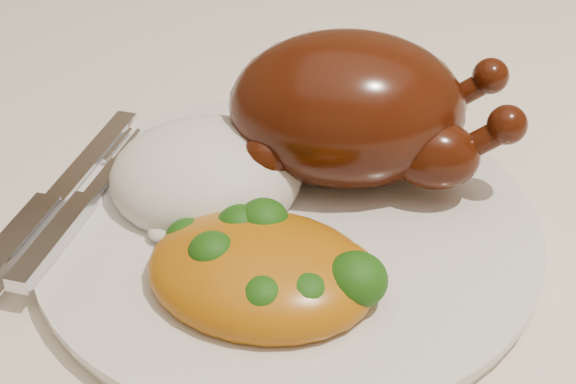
# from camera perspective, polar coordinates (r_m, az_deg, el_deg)

# --- Properties ---
(dining_table) EXTENTS (1.60, 0.90, 0.76)m
(dining_table) POSITION_cam_1_polar(r_m,az_deg,el_deg) (0.66, 16.55, -5.18)
(dining_table) COLOR brown
(dining_table) RESTS_ON floor
(tablecloth) EXTENTS (1.73, 1.03, 0.18)m
(tablecloth) POSITION_cam_1_polar(r_m,az_deg,el_deg) (0.62, 17.69, -0.04)
(tablecloth) COLOR #EFE2CE
(tablecloth) RESTS_ON dining_table
(dinner_plate) EXTENTS (0.34, 0.34, 0.01)m
(dinner_plate) POSITION_cam_1_polar(r_m,az_deg,el_deg) (0.50, 0.00, -2.47)
(dinner_plate) COLOR silver
(dinner_plate) RESTS_ON tablecloth
(roast_chicken) EXTENTS (0.20, 0.15, 0.10)m
(roast_chicken) POSITION_cam_1_polar(r_m,az_deg,el_deg) (0.52, 4.69, 5.93)
(roast_chicken) COLOR #3F1506
(roast_chicken) RESTS_ON dinner_plate
(rice_mound) EXTENTS (0.15, 0.15, 0.06)m
(rice_mound) POSITION_cam_1_polar(r_m,az_deg,el_deg) (0.51, -5.83, 1.11)
(rice_mound) COLOR white
(rice_mound) RESTS_ON dinner_plate
(mac_and_cheese) EXTENTS (0.13, 0.10, 0.05)m
(mac_and_cheese) POSITION_cam_1_polar(r_m,az_deg,el_deg) (0.44, -1.25, -5.57)
(mac_and_cheese) COLOR #BA6A0B
(mac_and_cheese) RESTS_ON dinner_plate
(cutlery) EXTENTS (0.04, 0.19, 0.01)m
(cutlery) POSITION_cam_1_polar(r_m,az_deg,el_deg) (0.51, -16.07, -1.37)
(cutlery) COLOR silver
(cutlery) RESTS_ON dinner_plate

